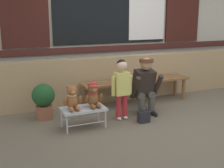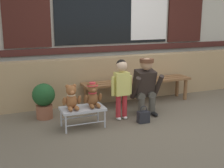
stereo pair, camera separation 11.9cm
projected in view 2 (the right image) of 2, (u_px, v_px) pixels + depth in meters
name	position (u px, v px, depth m)	size (l,w,h in m)	color
ground_plane	(159.00, 122.00, 4.58)	(60.00, 60.00, 0.00)	brown
brick_low_wall	(122.00, 78.00, 5.77)	(7.14, 0.25, 0.85)	tan
shop_facade	(112.00, 4.00, 5.92)	(7.29, 0.26, 3.65)	#B7B2A3
wooden_bench_long	(138.00, 84.00, 5.51)	(2.10, 0.40, 0.44)	brown
small_display_bench	(83.00, 110.00, 4.35)	(0.64, 0.36, 0.30)	#BCBCC1
teddy_bear_plain	(72.00, 98.00, 4.24)	(0.28, 0.26, 0.36)	#93562D
teddy_bear_with_hat	(93.00, 95.00, 4.36)	(0.28, 0.27, 0.36)	brown
child_standing	(122.00, 83.00, 4.60)	(0.35, 0.18, 0.96)	#B7282D
adult_crouching	(145.00, 86.00, 4.90)	(0.50, 0.49, 0.95)	#4C473D
handbag_on_ground	(143.00, 117.00, 4.56)	(0.18, 0.11, 0.27)	#232328
potted_plant	(44.00, 99.00, 4.71)	(0.36, 0.36, 0.57)	brown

